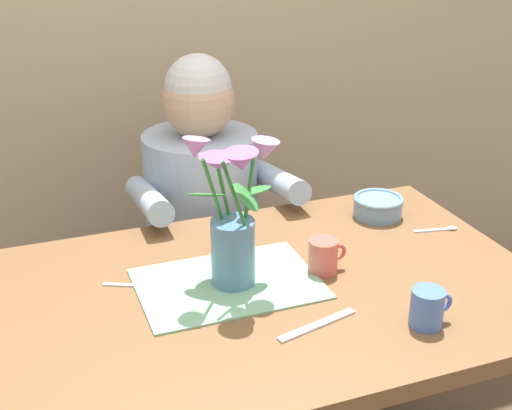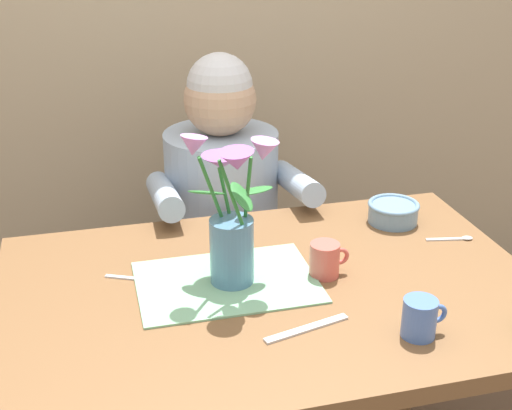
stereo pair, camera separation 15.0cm
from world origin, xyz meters
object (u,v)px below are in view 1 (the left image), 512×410
at_px(seated_person, 204,239).
at_px(ceramic_mug, 428,308).
at_px(flower_vase, 232,220).
at_px(tea_cup, 324,256).
at_px(dinner_knife, 317,325).
at_px(ceramic_bowl, 378,206).

relative_size(seated_person, ceramic_mug, 12.20).
relative_size(seated_person, flower_vase, 3.20).
height_order(flower_vase, tea_cup, flower_vase).
xyz_separation_m(flower_vase, tea_cup, (0.21, -0.02, -0.12)).
xyz_separation_m(seated_person, tea_cup, (0.12, -0.60, 0.22)).
bearing_deg(flower_vase, dinner_knife, -64.83).
distance_m(ceramic_bowl, dinner_knife, 0.57).
relative_size(flower_vase, ceramic_bowl, 2.60).
xyz_separation_m(dinner_knife, ceramic_mug, (0.21, -0.07, 0.04)).
relative_size(seated_person, ceramic_bowl, 8.35).
relative_size(flower_vase, tea_cup, 3.81).
distance_m(seated_person, flower_vase, 0.67).
bearing_deg(tea_cup, dinner_knife, -118.66).
distance_m(flower_vase, tea_cup, 0.24).
height_order(flower_vase, ceramic_mug, flower_vase).
bearing_deg(seated_person, tea_cup, -80.84).
xyz_separation_m(flower_vase, ceramic_bowl, (0.48, 0.20, -0.13)).
height_order(ceramic_bowl, ceramic_mug, ceramic_mug).
relative_size(ceramic_bowl, dinner_knife, 0.72).
bearing_deg(ceramic_mug, tea_cup, 110.15).
height_order(ceramic_mug, tea_cup, same).
bearing_deg(dinner_knife, flower_vase, 101.23).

